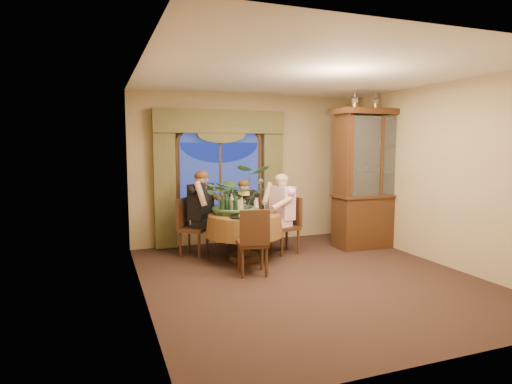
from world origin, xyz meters
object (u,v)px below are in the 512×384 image
object	(u,v)px
chair_back	(194,227)
wine_bottle_5	(222,206)
olive_bowl	(248,213)
wine_bottle_0	(235,205)
oil_lamp_center	(376,100)
stoneware_vase	(240,205)
chair_front_left	(253,242)
china_cabinet	(373,179)
chair_back_right	(237,221)
person_back	(201,213)
centerpiece_plant	(236,172)
wine_bottle_1	(222,204)
person_pink	(282,213)
dining_table	(244,237)
chair_right	(284,226)
wine_bottle_2	(226,205)
oil_lamp_left	(355,99)
person_scarf	(244,214)
wine_bottle_4	(232,204)
wine_bottle_3	(228,203)
oil_lamp_right	(396,100)

from	to	relation	value
chair_back	wine_bottle_5	size ratio (longest dim) A/B	2.91
olive_bowl	wine_bottle_0	distance (m)	0.26
oil_lamp_center	stoneware_vase	size ratio (longest dim) A/B	1.29
chair_front_left	wine_bottle_0	size ratio (longest dim) A/B	2.91
china_cabinet	chair_back_right	bearing A→B (deg)	160.93
person_back	stoneware_vase	bearing A→B (deg)	91.33
centerpiece_plant	wine_bottle_1	xyz separation A→B (m)	(-0.26, -0.06, -0.51)
chair_front_left	person_pink	bearing A→B (deg)	58.36
dining_table	oil_lamp_center	size ratio (longest dim) A/B	3.70
chair_right	wine_bottle_2	size ratio (longest dim) A/B	2.91
oil_lamp_left	stoneware_vase	world-z (taller)	oil_lamp_left
wine_bottle_5	person_scarf	bearing A→B (deg)	52.81
chair_right	chair_back	size ratio (longest dim) A/B	1.00
chair_right	stoneware_vase	distance (m)	0.93
person_pink	wine_bottle_5	distance (m)	1.21
wine_bottle_4	wine_bottle_5	xyz separation A→B (m)	(-0.19, -0.12, 0.00)
chair_right	person_back	xyz separation A→B (m)	(-1.35, 0.43, 0.24)
person_scarf	wine_bottle_0	xyz separation A→B (m)	(-0.44, -0.86, 0.29)
wine_bottle_0	person_scarf	bearing A→B (deg)	63.12
dining_table	oil_lamp_left	size ratio (longest dim) A/B	3.70
china_cabinet	centerpiece_plant	distance (m)	2.60
person_pink	person_back	size ratio (longest dim) A/B	0.95
wine_bottle_1	wine_bottle_2	xyz separation A→B (m)	(0.04, -0.06, 0.00)
chair_front_left	wine_bottle_0	distance (m)	0.83
stoneware_vase	dining_table	bearing A→B (deg)	-54.93
wine_bottle_1	wine_bottle_3	bearing A→B (deg)	41.63
chair_back	wine_bottle_1	world-z (taller)	wine_bottle_1
wine_bottle_0	chair_back_right	bearing A→B (deg)	71.08
wine_bottle_0	wine_bottle_4	xyz separation A→B (m)	(-0.02, 0.12, 0.00)
wine_bottle_0	person_pink	bearing A→B (deg)	17.49
chair_front_left	wine_bottle_0	world-z (taller)	wine_bottle_0
dining_table	wine_bottle_3	xyz separation A→B (m)	(-0.23, 0.17, 0.54)
chair_back	olive_bowl	world-z (taller)	chair_back
oil_lamp_center	stoneware_vase	xyz separation A→B (m)	(-2.56, 0.01, -1.78)
oil_lamp_center	wine_bottle_1	distance (m)	3.34
chair_back	oil_lamp_center	bearing A→B (deg)	118.35
china_cabinet	wine_bottle_3	world-z (taller)	china_cabinet
person_pink	olive_bowl	bearing A→B (deg)	95.15
centerpiece_plant	wine_bottle_5	distance (m)	0.62
oil_lamp_center	chair_front_left	distance (m)	3.53
centerpiece_plant	wine_bottle_4	size ratio (longest dim) A/B	3.66
wine_bottle_4	chair_front_left	bearing A→B (deg)	-86.23
oil_lamp_right	wine_bottle_1	size ratio (longest dim) A/B	1.03
oil_lamp_left	wine_bottle_4	world-z (taller)	oil_lamp_left
centerpiece_plant	wine_bottle_1	distance (m)	0.57
oil_lamp_right	olive_bowl	bearing A→B (deg)	-177.52
oil_lamp_right	chair_back	distance (m)	4.28
china_cabinet	wine_bottle_5	distance (m)	2.91
chair_right	wine_bottle_3	distance (m)	1.09
oil_lamp_center	olive_bowl	bearing A→B (deg)	-177.08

